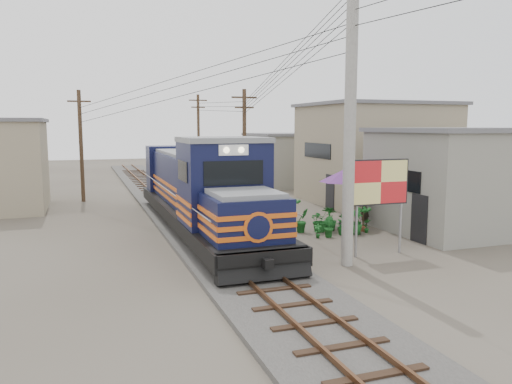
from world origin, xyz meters
name	(u,v)px	position (x,y,z in m)	size (l,w,h in m)	color
ground	(246,271)	(0.00, 0.00, 0.00)	(120.00, 120.00, 0.00)	#473F35
ballast	(186,217)	(0.00, 10.00, 0.08)	(3.60, 70.00, 0.16)	#595651
track	(186,214)	(0.00, 10.00, 0.26)	(1.15, 70.00, 0.12)	#51331E
locomotive	(200,192)	(0.00, 6.65, 1.83)	(3.14, 17.09, 4.23)	black
utility_pole_main	(350,119)	(3.50, -0.50, 5.00)	(0.40, 0.40, 10.00)	#9E9B93
wooden_pole_mid	(244,144)	(4.50, 14.00, 3.68)	(1.60, 0.24, 7.00)	#4C3826
wooden_pole_far	(199,136)	(4.80, 28.00, 3.93)	(1.60, 0.24, 7.50)	#4C3826
wooden_pole_left	(81,144)	(-5.00, 18.00, 3.68)	(1.60, 0.24, 7.00)	#4C3826
power_lines	(187,66)	(-0.14, 8.49, 7.56)	(9.65, 19.00, 3.30)	black
shophouse_front	(464,179)	(11.50, 3.00, 2.36)	(7.35, 6.30, 4.70)	gray
shophouse_mid	(375,153)	(12.50, 12.00, 3.11)	(8.40, 7.35, 6.20)	gray
shophouse_back	(290,159)	(11.00, 22.00, 2.11)	(6.30, 6.30, 4.20)	gray
billboard	(380,185)	(5.30, 0.34, 2.64)	(2.32, 0.14, 3.58)	#99999E
market_umbrella	(345,176)	(6.94, 5.86, 2.40)	(3.24, 3.24, 2.72)	black
vendor	(364,209)	(7.66, 5.17, 0.86)	(0.63, 0.41, 1.73)	black
plant_nursery	(331,222)	(5.47, 4.43, 0.50)	(3.34, 1.93, 1.11)	#19591F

